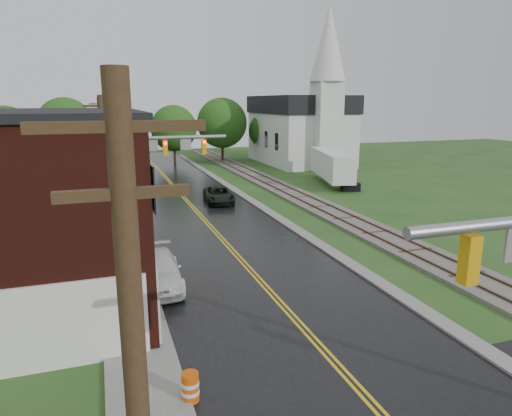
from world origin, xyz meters
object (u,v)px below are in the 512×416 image
pickup_white (158,271)px  traffic_signal_far (155,156)px  utility_pole_c (101,141)px  tree_left_e (80,139)px  tree_left_c (18,149)px  church (303,122)px  construction_barrel (190,387)px  utility_pole_b (105,173)px  suv_dark (219,195)px  semi_trailer (332,165)px

pickup_white → traffic_signal_far: bearing=85.2°
utility_pole_c → tree_left_e: size_ratio=1.10×
tree_left_c → church: bearing=22.2°
construction_barrel → utility_pole_b: bearing=96.8°
traffic_signal_far → utility_pole_b: (-3.33, -5.00, -0.25)m
traffic_signal_far → tree_left_e: (-5.38, 18.90, -0.16)m
tree_left_c → suv_dark: (16.35, -6.97, -3.83)m
traffic_signal_far → semi_trailer: (19.66, 10.94, -2.88)m
tree_left_e → construction_barrel: 39.44m
utility_pole_c → construction_barrel: (1.80, -37.11, -4.26)m
utility_pole_b → tree_left_c: bearing=111.5°
utility_pole_b → utility_pole_c: bearing=90.0°
tree_left_c → pickup_white: bearing=-69.2°
utility_pole_b → semi_trailer: size_ratio=0.82×
tree_left_c → construction_barrel: bearing=-75.0°
utility_pole_c → tree_left_c: 8.16m
semi_trailer → suv_dark: bearing=-159.9°
semi_trailer → construction_barrel: (-21.19, -31.05, -1.64)m
pickup_white → construction_barrel: 9.14m
utility_pole_b → tree_left_c: (-7.05, 17.90, -0.21)m
tree_left_e → pickup_white: tree_left_e is taller
traffic_signal_far → semi_trailer: 22.68m
utility_pole_c → pickup_white: 28.33m
tree_left_e → semi_trailer: (25.04, -7.96, -2.72)m
utility_pole_c → tree_left_e: 2.79m
suv_dark → construction_barrel: (-7.50, -26.04, -0.23)m
utility_pole_c → suv_dark: 15.01m
utility_pole_c → construction_barrel: size_ratio=9.85×
traffic_signal_far → semi_trailer: traffic_signal_far is taller
utility_pole_b → suv_dark: utility_pole_b is taller
church → tree_left_e: bearing=-164.8°
construction_barrel → utility_pole_c: bearing=92.8°
traffic_signal_far → suv_dark: size_ratio=1.49×
utility_pole_c → tree_left_c: utility_pole_c is taller
construction_barrel → pickup_white: bearing=88.7°
traffic_signal_far → tree_left_c: bearing=128.8°
traffic_signal_far → tree_left_c: 16.56m
tree_left_c → pickup_white: (9.05, -23.88, -3.76)m
semi_trailer → construction_barrel: size_ratio=12.00×
utility_pole_b → tree_left_c: size_ratio=1.18×
pickup_white → suv_dark: bearing=68.7°
tree_left_e → utility_pole_b: bearing=-85.1°
construction_barrel → semi_trailer: bearing=55.7°
traffic_signal_far → pickup_white: 11.84m
utility_pole_c → tree_left_c: bearing=-149.8°
utility_pole_b → semi_trailer: bearing=34.7°
church → utility_pole_b: bearing=-130.2°
utility_pole_b → semi_trailer: 28.10m
traffic_signal_far → construction_barrel: traffic_signal_far is taller
tree_left_e → traffic_signal_far: bearing=-74.1°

